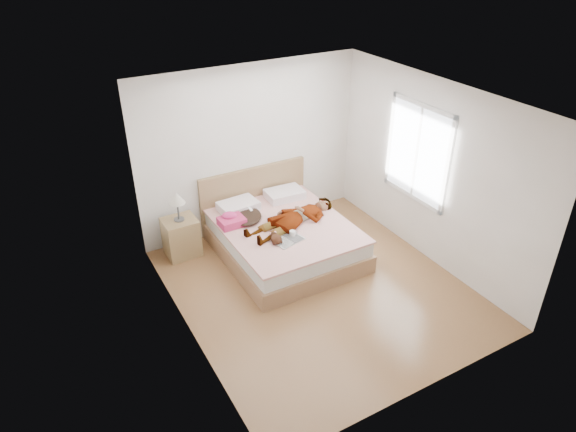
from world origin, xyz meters
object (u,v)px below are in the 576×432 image
object	(u,v)px
phone	(250,209)
coffee_mug	(293,234)
woman	(294,216)
magazine	(288,240)
bed	(282,235)
towel	(231,220)
plush_toy	(276,238)
nightstand	(181,234)

from	to	relation	value
phone	coffee_mug	world-z (taller)	phone
woman	magazine	bearing A→B (deg)	-51.06
magazine	coffee_mug	xyz separation A→B (m)	(0.10, 0.06, 0.04)
bed	towel	xyz separation A→B (m)	(-0.67, 0.28, 0.31)
plush_toy	nightstand	size ratio (longest dim) A/B	0.23
plush_toy	nightstand	bearing A→B (deg)	131.37
towel	plush_toy	xyz separation A→B (m)	(0.33, -0.73, -0.01)
coffee_mug	nightstand	xyz separation A→B (m)	(-1.26, 1.09, -0.22)
towel	magazine	distance (m)	0.93
woman	plush_toy	xyz separation A→B (m)	(-0.49, -0.36, -0.04)
phone	bed	bearing A→B (deg)	-54.37
bed	magazine	world-z (taller)	bed
woman	nightstand	world-z (taller)	nightstand
magazine	plush_toy	world-z (taller)	plush_toy
phone	nightstand	bearing A→B (deg)	146.70
phone	plush_toy	bearing A→B (deg)	-102.15
coffee_mug	nightstand	size ratio (longest dim) A/B	0.12
phone	plush_toy	xyz separation A→B (m)	(0.01, -0.76, -0.10)
woman	bed	distance (m)	0.38
bed	towel	world-z (taller)	bed
phone	magazine	bearing A→B (deg)	-89.77
plush_toy	nightstand	distance (m)	1.50
coffee_mug	nightstand	world-z (taller)	nightstand
phone	coffee_mug	bearing A→B (deg)	-81.68
towel	nightstand	world-z (taller)	nightstand
magazine	plush_toy	distance (m)	0.19
bed	coffee_mug	xyz separation A→B (m)	(-0.06, -0.43, 0.28)
bed	plush_toy	xyz separation A→B (m)	(-0.34, -0.45, 0.30)
plush_toy	nightstand	world-z (taller)	nightstand
woman	nightstand	distance (m)	1.67
woman	nightstand	bearing A→B (deg)	-130.43
magazine	phone	bearing A→B (deg)	103.49
coffee_mug	plush_toy	bearing A→B (deg)	-175.03
plush_toy	woman	bearing A→B (deg)	36.60
woman	phone	distance (m)	0.64
coffee_mug	bed	bearing A→B (deg)	81.54
towel	plush_toy	distance (m)	0.81
woman	bed	xyz separation A→B (m)	(-0.15, 0.09, -0.34)
bed	plush_toy	size ratio (longest dim) A/B	8.70
woman	bed	world-z (taller)	bed
magazine	plush_toy	bearing A→B (deg)	168.06
woman	plush_toy	distance (m)	0.61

